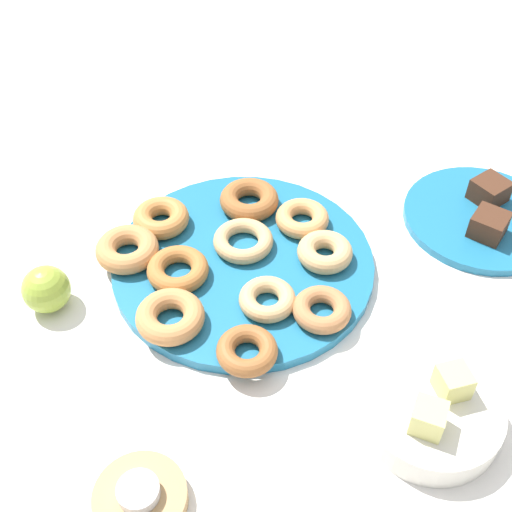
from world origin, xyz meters
name	(u,v)px	position (x,y,z in m)	size (l,w,h in m)	color
ground_plane	(243,267)	(0.00, 0.00, 0.00)	(2.40, 2.40, 0.00)	white
donut_plate	(243,263)	(0.00, 0.00, 0.01)	(0.38, 0.38, 0.02)	#1E6B93
donut_0	(178,270)	(0.09, -0.03, 0.03)	(0.09, 0.09, 0.03)	#AD6B33
donut_1	(243,241)	(-0.02, -0.02, 0.03)	(0.09, 0.09, 0.02)	tan
donut_2	(325,252)	(-0.09, 0.07, 0.03)	(0.08, 0.08, 0.03)	tan
donut_3	(303,219)	(-0.12, 0.00, 0.03)	(0.08, 0.08, 0.03)	tan
donut_4	(249,200)	(-0.08, -0.08, 0.03)	(0.09, 0.09, 0.03)	#995B2D
donut_5	(247,351)	(0.10, 0.14, 0.03)	(0.08, 0.08, 0.02)	#995B2D
donut_6	(161,218)	(0.05, -0.14, 0.03)	(0.09, 0.09, 0.03)	#BC7A3D
donut_7	(267,299)	(0.03, 0.09, 0.03)	(0.08, 0.08, 0.02)	tan
donut_8	(127,249)	(0.13, -0.11, 0.03)	(0.09, 0.09, 0.03)	#C6844C
donut_9	(170,317)	(0.15, 0.03, 0.03)	(0.09, 0.09, 0.03)	#C6844C
donut_10	(322,310)	(-0.02, 0.15, 0.03)	(0.08, 0.08, 0.02)	#B27547
cake_plate	(481,218)	(-0.35, 0.16, 0.01)	(0.24, 0.24, 0.01)	#1E6B93
brownie_near	(490,190)	(-0.39, 0.14, 0.03)	(0.05, 0.05, 0.04)	#472819
brownie_far	(489,225)	(-0.32, 0.19, 0.03)	(0.05, 0.05, 0.04)	#472819
candle_holder	(140,499)	(0.31, 0.21, 0.01)	(0.10, 0.10, 0.02)	tan
tealight	(138,491)	(0.31, 0.21, 0.03)	(0.05, 0.05, 0.01)	silver
fruit_bowl	(430,413)	(-0.01, 0.34, 0.02)	(0.17, 0.17, 0.04)	silver
melon_chunk_left	(453,382)	(-0.04, 0.34, 0.06)	(0.04, 0.04, 0.04)	#DBD67A
melon_chunk_right	(428,418)	(0.02, 0.35, 0.06)	(0.04, 0.04, 0.04)	#DBD67A
apple	(46,289)	(0.25, -0.11, 0.03)	(0.07, 0.07, 0.07)	#93AD38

